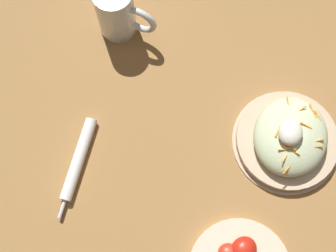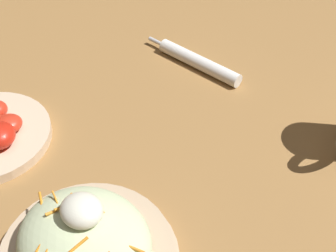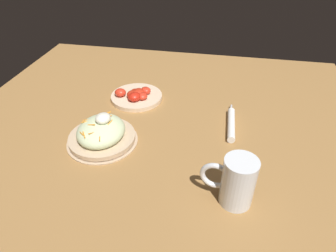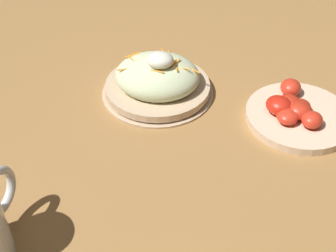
% 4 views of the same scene
% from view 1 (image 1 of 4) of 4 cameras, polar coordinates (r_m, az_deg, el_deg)
% --- Properties ---
extents(ground_plane, '(1.43, 1.43, 0.00)m').
position_cam_1_polar(ground_plane, '(0.97, 3.81, -2.50)').
color(ground_plane, '#9E703D').
extents(salad_plate, '(0.22, 0.22, 0.10)m').
position_cam_1_polar(salad_plate, '(0.97, 14.38, -1.38)').
color(salad_plate, '#D1B28E').
rests_on(salad_plate, ground_plane).
extents(beer_mug, '(0.08, 0.14, 0.13)m').
position_cam_1_polar(beer_mug, '(1.02, -6.47, 13.64)').
color(beer_mug, white).
rests_on(beer_mug, ground_plane).
extents(napkin_roll, '(0.21, 0.03, 0.02)m').
position_cam_1_polar(napkin_roll, '(0.96, -11.18, -4.04)').
color(napkin_roll, white).
rests_on(napkin_roll, ground_plane).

